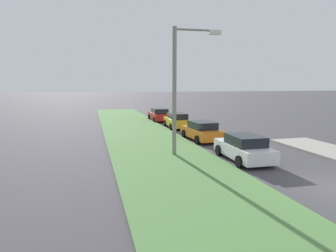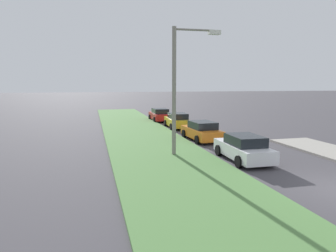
{
  "view_description": "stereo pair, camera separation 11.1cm",
  "coord_description": "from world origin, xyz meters",
  "px_view_note": "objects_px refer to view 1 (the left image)",
  "views": [
    {
      "loc": [
        -9.08,
        10.08,
        4.28
      ],
      "look_at": [
        11.2,
        4.72,
        1.27
      ],
      "focal_mm": 31.44,
      "sensor_mm": 36.0,
      "label": 1
    },
    {
      "loc": [
        -9.11,
        9.97,
        4.28
      ],
      "look_at": [
        11.2,
        4.72,
        1.27
      ],
      "focal_mm": 31.44,
      "sensor_mm": 36.0,
      "label": 2
    }
  ],
  "objects_px": {
    "parked_car_orange": "(202,131)",
    "streetlight": "(180,82)",
    "parked_car_white": "(244,148)",
    "parked_car_red": "(159,115)",
    "parked_car_yellow": "(177,121)"
  },
  "relations": [
    {
      "from": "parked_car_orange",
      "to": "streetlight",
      "type": "xyz_separation_m",
      "value": [
        -4.27,
        3.04,
        3.67
      ]
    },
    {
      "from": "streetlight",
      "to": "parked_car_orange",
      "type": "bearing_deg",
      "value": -35.47
    },
    {
      "from": "parked_car_white",
      "to": "parked_car_red",
      "type": "bearing_deg",
      "value": 3.35
    },
    {
      "from": "parked_car_orange",
      "to": "parked_car_yellow",
      "type": "distance_m",
      "value": 6.65
    },
    {
      "from": "parked_car_yellow",
      "to": "streetlight",
      "type": "bearing_deg",
      "value": 167.02
    },
    {
      "from": "parked_car_orange",
      "to": "parked_car_yellow",
      "type": "relative_size",
      "value": 1.0
    },
    {
      "from": "parked_car_white",
      "to": "parked_car_yellow",
      "type": "bearing_deg",
      "value": 2.02
    },
    {
      "from": "parked_car_white",
      "to": "parked_car_red",
      "type": "distance_m",
      "value": 18.59
    },
    {
      "from": "parked_car_red",
      "to": "streetlight",
      "type": "bearing_deg",
      "value": 170.63
    },
    {
      "from": "parked_car_white",
      "to": "parked_car_yellow",
      "type": "height_order",
      "value": "same"
    },
    {
      "from": "parked_car_yellow",
      "to": "parked_car_red",
      "type": "height_order",
      "value": "same"
    },
    {
      "from": "parked_car_red",
      "to": "streetlight",
      "type": "relative_size",
      "value": 0.58
    },
    {
      "from": "parked_car_orange",
      "to": "parked_car_white",
      "type": "bearing_deg",
      "value": 178.03
    },
    {
      "from": "parked_car_orange",
      "to": "streetlight",
      "type": "bearing_deg",
      "value": 141.63
    },
    {
      "from": "parked_car_red",
      "to": "parked_car_yellow",
      "type": "bearing_deg",
      "value": -175.81
    }
  ]
}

